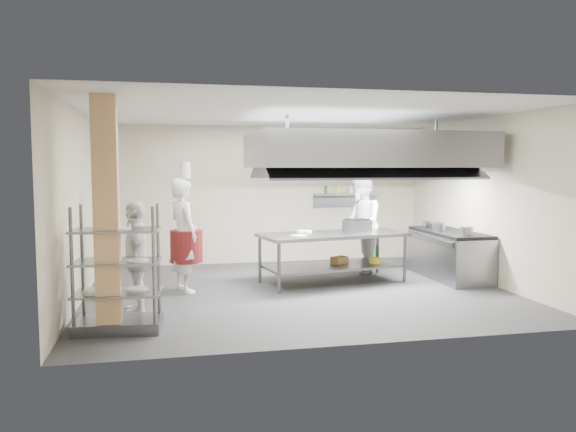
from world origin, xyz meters
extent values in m
plane|color=#2B2B2D|center=(0.00, 0.00, 0.00)|extent=(7.00, 7.00, 0.00)
plane|color=silver|center=(0.00, 0.00, 3.00)|extent=(7.00, 7.00, 0.00)
plane|color=#B5AA90|center=(0.00, 3.00, 1.50)|extent=(7.00, 0.00, 7.00)
plane|color=#B5AA90|center=(-3.50, 0.00, 1.50)|extent=(0.00, 6.00, 6.00)
plane|color=#B5AA90|center=(3.50, 0.00, 1.50)|extent=(0.00, 6.00, 6.00)
cube|color=tan|center=(-2.90, -1.90, 1.50)|extent=(0.30, 0.30, 3.00)
cube|color=gray|center=(1.30, 0.40, 2.40)|extent=(4.00, 2.50, 0.60)
cube|color=white|center=(0.40, 0.40, 2.08)|extent=(1.60, 0.12, 0.04)
cube|color=white|center=(2.20, 0.40, 2.08)|extent=(1.60, 0.12, 0.04)
cube|color=gray|center=(1.80, 2.84, 1.50)|extent=(1.50, 0.28, 0.04)
cube|color=gray|center=(0.79, 0.56, 0.88)|extent=(2.81, 1.57, 0.06)
cube|color=slate|center=(0.79, 0.56, 0.30)|extent=(2.58, 1.42, 0.04)
cube|color=slate|center=(3.08, 0.50, 0.42)|extent=(0.80, 2.00, 0.84)
cube|color=black|center=(3.08, 0.50, 0.87)|extent=(0.78, 1.96, 0.06)
imported|color=white|center=(-1.90, 0.32, 0.96)|extent=(0.70, 0.83, 1.93)
imported|color=silver|center=(1.60, 1.33, 0.98)|extent=(0.91, 1.08, 1.97)
imported|color=white|center=(-2.60, -1.02, 0.82)|extent=(0.42, 0.97, 1.64)
cube|color=slate|center=(1.29, 0.68, 1.02)|extent=(0.54, 0.49, 0.22)
cube|color=brown|center=(0.95, 0.69, 0.38)|extent=(0.36, 0.32, 0.13)
cylinder|color=gray|center=(2.87, 0.52, 0.98)|extent=(0.24, 0.24, 0.17)
cylinder|color=white|center=(-2.80, -1.79, 0.52)|extent=(0.28, 0.28, 0.05)
camera|label=1|loc=(-2.15, -9.20, 2.11)|focal=35.00mm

